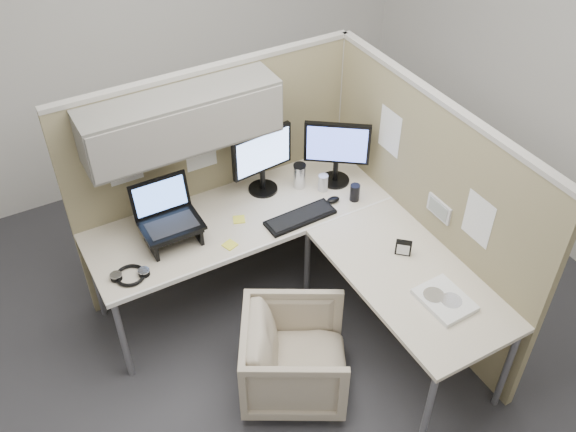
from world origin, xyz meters
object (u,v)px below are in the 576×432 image
desk (301,246)px  office_chair (295,353)px  keyboard (300,218)px  monitor_left (262,157)px

desk → office_chair: bearing=-123.4°
desk → keyboard: 0.21m
office_chair → keyboard: size_ratio=1.34×
monitor_left → keyboard: (0.07, -0.39, -0.26)m
desk → office_chair: size_ratio=3.16×
monitor_left → keyboard: size_ratio=0.99×
desk → monitor_left: (0.03, 0.57, 0.32)m
desk → keyboard: size_ratio=4.25×
office_chair → monitor_left: (0.33, 1.03, 0.69)m
office_chair → monitor_left: 1.29m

